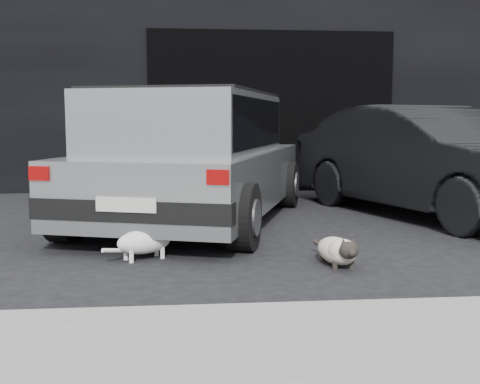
{
  "coord_description": "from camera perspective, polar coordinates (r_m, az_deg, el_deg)",
  "views": [
    {
      "loc": [
        -0.45,
        -5.82,
        1.17
      ],
      "look_at": [
        0.03,
        -0.8,
        0.56
      ],
      "focal_mm": 45.0,
      "sensor_mm": 36.0,
      "label": 1
    }
  ],
  "objects": [
    {
      "name": "ground",
      "position": [
        5.95,
        -1.0,
        -4.47
      ],
      "size": [
        80.0,
        80.0,
        0.0
      ],
      "primitive_type": "plane",
      "color": "black",
      "rests_on": "ground"
    },
    {
      "name": "building_facade",
      "position": [
        11.98,
        1.6,
        13.24
      ],
      "size": [
        34.0,
        4.0,
        5.0
      ],
      "primitive_type": "cube",
      "color": "black",
      "rests_on": "ground"
    },
    {
      "name": "garage_opening",
      "position": [
        9.91,
        3.01,
        7.61
      ],
      "size": [
        4.0,
        0.1,
        2.6
      ],
      "primitive_type": "cube",
      "color": "black",
      "rests_on": "ground"
    },
    {
      "name": "curb",
      "position": [
        3.7,
        18.27,
        -10.95
      ],
      "size": [
        18.0,
        0.25,
        0.12
      ],
      "primitive_type": "cube",
      "color": "gray",
      "rests_on": "ground"
    },
    {
      "name": "silver_hatchback",
      "position": [
        6.81,
        -4.45,
        3.81
      ],
      "size": [
        2.95,
        4.38,
        1.48
      ],
      "rotation": [
        0.0,
        0.0,
        -0.32
      ],
      "color": "#A2A5A7",
      "rests_on": "ground"
    },
    {
      "name": "second_car",
      "position": [
        7.65,
        17.65,
        2.82
      ],
      "size": [
        2.69,
        4.33,
        1.35
      ],
      "primitive_type": "imported",
      "rotation": [
        0.0,
        0.0,
        0.34
      ],
      "color": "black",
      "rests_on": "ground"
    },
    {
      "name": "cat_siamese",
      "position": [
        4.91,
        9.33,
        -5.51
      ],
      "size": [
        0.32,
        0.8,
        0.28
      ],
      "rotation": [
        0.0,
        0.0,
        3.23
      ],
      "color": "beige",
      "rests_on": "ground"
    },
    {
      "name": "cat_white",
      "position": [
        5.14,
        -8.74,
        -4.53
      ],
      "size": [
        0.63,
        0.44,
        0.33
      ],
      "rotation": [
        0.0,
        0.0,
        -1.1
      ],
      "color": "white",
      "rests_on": "ground"
    }
  ]
}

